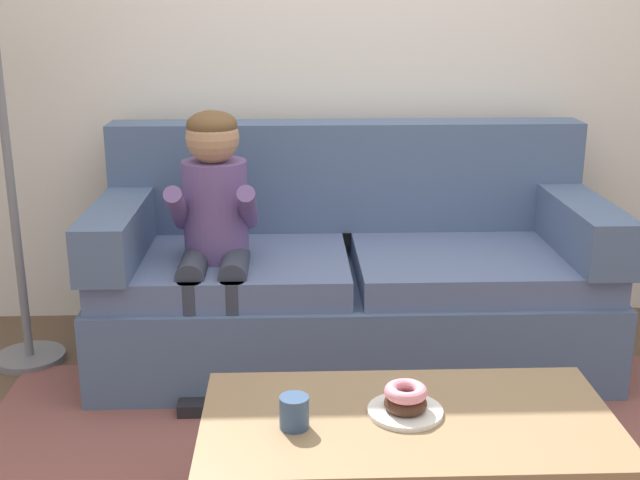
% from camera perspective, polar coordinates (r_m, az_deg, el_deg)
% --- Properties ---
extents(ground, '(10.00, 10.00, 0.00)m').
position_cam_1_polar(ground, '(2.90, 4.83, -15.00)').
color(ground, brown).
extents(wall_back, '(8.00, 0.10, 2.80)m').
position_cam_1_polar(wall_back, '(3.86, 2.84, 14.93)').
color(wall_back, silver).
rests_on(wall_back, ground).
extents(couch, '(2.11, 0.90, 0.99)m').
position_cam_1_polar(couch, '(3.51, 2.10, -2.74)').
color(couch, slate).
rests_on(couch, ground).
extents(coffee_table, '(1.14, 0.58, 0.41)m').
position_cam_1_polar(coffee_table, '(2.32, 6.22, -13.14)').
color(coffee_table, '#937551').
rests_on(coffee_table, ground).
extents(person_child, '(0.34, 0.58, 1.10)m').
position_cam_1_polar(person_child, '(3.21, -7.46, 1.26)').
color(person_child, '#664C84').
rests_on(person_child, ground).
extents(plate, '(0.21, 0.21, 0.01)m').
position_cam_1_polar(plate, '(2.31, 6.02, -11.91)').
color(plate, white).
rests_on(plate, coffee_table).
extents(donut, '(0.12, 0.12, 0.04)m').
position_cam_1_polar(donut, '(2.30, 6.04, -11.36)').
color(donut, '#422619').
rests_on(donut, plate).
extents(donut_second, '(0.14, 0.14, 0.04)m').
position_cam_1_polar(donut_second, '(2.28, 6.06, -10.56)').
color(donut_second, pink).
rests_on(donut_second, donut).
extents(mug, '(0.08, 0.08, 0.09)m').
position_cam_1_polar(mug, '(2.21, -1.83, -12.02)').
color(mug, '#334C72').
rests_on(mug, coffee_table).
extents(toy_controller, '(0.23, 0.09, 0.05)m').
position_cam_1_polar(toy_controller, '(3.04, 15.28, -13.38)').
color(toy_controller, '#339E56').
rests_on(toy_controller, ground).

